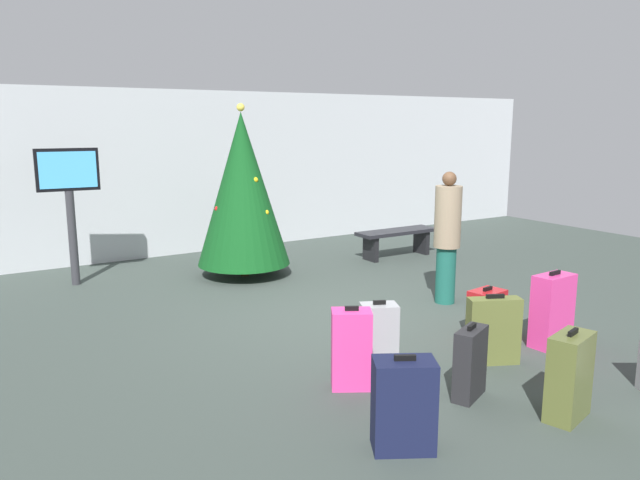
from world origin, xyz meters
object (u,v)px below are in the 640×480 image
object	(u,v)px
traveller_0	(447,235)
suitcase_3	(552,310)
holiday_tree	(243,189)
suitcase_6	(486,313)
suitcase_1	(351,349)
waiting_bench	(397,237)
suitcase_8	(493,331)
suitcase_2	(470,363)
suitcase_0	(569,377)
flight_info_kiosk	(69,191)
suitcase_4	(404,405)
suitcase_5	(379,334)

from	to	relation	value
traveller_0	suitcase_3	world-z (taller)	traveller_0
traveller_0	holiday_tree	bearing A→B (deg)	120.86
suitcase_6	suitcase_3	bearing A→B (deg)	-59.47
suitcase_3	suitcase_1	bearing A→B (deg)	173.29
waiting_bench	suitcase_8	world-z (taller)	suitcase_8
suitcase_2	suitcase_6	distance (m)	1.64
suitcase_0	suitcase_8	world-z (taller)	suitcase_0
waiting_bench	flight_info_kiosk	bearing A→B (deg)	168.54
waiting_bench	suitcase_4	xyz separation A→B (m)	(-4.03, -5.02, -0.02)
suitcase_1	traveller_0	bearing A→B (deg)	30.31
flight_info_kiosk	suitcase_2	bearing A→B (deg)	-69.60
suitcase_3	suitcase_4	xyz separation A→B (m)	(-2.65, -0.78, -0.05)
suitcase_2	suitcase_6	bearing A→B (deg)	38.05
holiday_tree	suitcase_0	world-z (taller)	holiday_tree
suitcase_3	suitcase_2	bearing A→B (deg)	-165.28
flight_info_kiosk	traveller_0	xyz separation A→B (m)	(3.91, -3.52, -0.47)
suitcase_0	suitcase_5	distance (m)	1.80
suitcase_1	flight_info_kiosk	bearing A→B (deg)	105.48
suitcase_1	holiday_tree	bearing A→B (deg)	77.58
suitcase_0	suitcase_3	xyz separation A→B (m)	(1.24, 1.11, 0.04)
suitcase_6	suitcase_8	bearing A→B (deg)	-132.78
suitcase_0	suitcase_3	bearing A→B (deg)	41.81
suitcase_1	suitcase_8	xyz separation A→B (m)	(1.49, -0.28, -0.03)
traveller_0	suitcase_6	world-z (taller)	traveller_0
suitcase_2	suitcase_3	xyz separation A→B (m)	(1.63, 0.43, 0.08)
flight_info_kiosk	suitcase_8	world-z (taller)	flight_info_kiosk
suitcase_1	suitcase_8	bearing A→B (deg)	-10.72
flight_info_kiosk	waiting_bench	bearing A→B (deg)	-11.46
flight_info_kiosk	suitcase_1	xyz separation A→B (m)	(1.38, -5.00, -1.01)
traveller_0	suitcase_1	world-z (taller)	traveller_0
suitcase_5	suitcase_8	bearing A→B (deg)	-32.05
waiting_bench	suitcase_5	size ratio (longest dim) A/B	2.38
waiting_bench	holiday_tree	bearing A→B (deg)	175.63
holiday_tree	suitcase_1	xyz separation A→B (m)	(-0.92, -4.18, -0.98)
suitcase_5	suitcase_0	bearing A→B (deg)	-71.08
traveller_0	suitcase_0	bearing A→B (deg)	-116.10
holiday_tree	suitcase_4	size ratio (longest dim) A/B	3.63
traveller_0	suitcase_4	xyz separation A→B (m)	(-2.82, -2.54, -0.56)
suitcase_8	traveller_0	bearing A→B (deg)	59.32
holiday_tree	flight_info_kiosk	distance (m)	2.45
suitcase_4	suitcase_5	xyz separation A→B (m)	(0.83, 1.37, -0.04)
holiday_tree	suitcase_2	bearing A→B (deg)	-92.14
traveller_0	suitcase_5	world-z (taller)	traveller_0
suitcase_2	suitcase_3	distance (m)	1.69
suitcase_5	suitcase_3	bearing A→B (deg)	-17.85
suitcase_0	suitcase_6	size ratio (longest dim) A/B	1.32
flight_info_kiosk	suitcase_0	world-z (taller)	flight_info_kiosk
suitcase_2	suitcase_5	world-z (taller)	suitcase_2
suitcase_2	suitcase_8	bearing A→B (deg)	29.60
waiting_bench	suitcase_8	bearing A→B (deg)	-118.02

